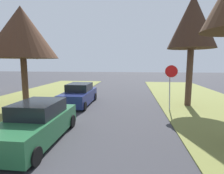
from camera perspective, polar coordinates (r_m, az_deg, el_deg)
The scene contains 5 objects.
stop_sign_far at distance 12.02m, azimuth 18.35°, elevation 2.83°, with size 0.82×0.57×2.94m.
street_tree_right_mid_b at distance 14.04m, azimuth 24.36°, elevation 18.28°, with size 3.24×3.24×7.69m.
street_tree_left_mid_b at distance 13.40m, azimuth -26.99°, elevation 15.23°, with size 4.50×4.50×6.69m.
parked_sedan_green at distance 7.88m, azimuth -22.96°, elevation -10.67°, with size 1.94×4.40×1.57m.
parked_sedan_navy at distance 13.64m, azimuth -10.53°, elevation -2.49°, with size 1.94×4.40×1.57m.
Camera 1 is at (1.60, 0.97, 3.14)m, focal length 28.52 mm.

